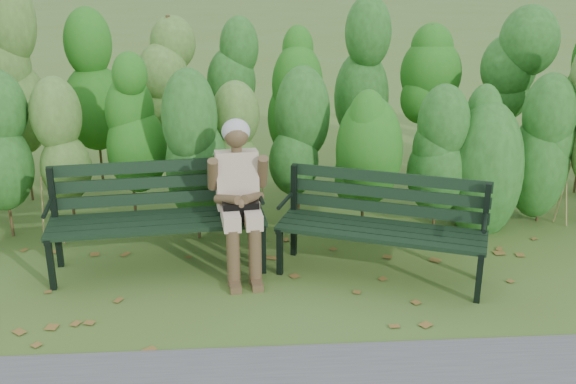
{
  "coord_description": "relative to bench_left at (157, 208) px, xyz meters",
  "views": [
    {
      "loc": [
        -0.38,
        -5.21,
        2.78
      ],
      "look_at": [
        0.0,
        0.35,
        0.75
      ],
      "focal_mm": 42.0,
      "sensor_mm": 36.0,
      "label": 1
    }
  ],
  "objects": [
    {
      "name": "leaf_litter",
      "position": [
        1.3,
        -0.65,
        -0.56
      ],
      "size": [
        5.81,
        2.14,
        0.01
      ],
      "color": "brown",
      "rests_on": "ground"
    },
    {
      "name": "bench_right",
      "position": [
        2.01,
        -0.29,
        -0.03
      ],
      "size": [
        1.89,
        1.2,
        0.9
      ],
      "color": "black",
      "rests_on": "ground"
    },
    {
      "name": "ground",
      "position": [
        1.17,
        -0.52,
        -0.56
      ],
      "size": [
        80.0,
        80.0,
        0.0
      ],
      "primitive_type": "plane",
      "color": "#465B1E"
    },
    {
      "name": "hedge_band",
      "position": [
        1.17,
        1.35,
        0.69
      ],
      "size": [
        11.04,
        1.67,
        2.42
      ],
      "color": "#47381E",
      "rests_on": "ground"
    },
    {
      "name": "bench_left",
      "position": [
        0.0,
        0.0,
        0.0
      ],
      "size": [
        1.97,
        0.82,
        0.96
      ],
      "color": "black",
      "rests_on": "ground"
    },
    {
      "name": "seated_woman",
      "position": [
        0.74,
        -0.12,
        0.21
      ],
      "size": [
        0.56,
        0.81,
        1.37
      ],
      "color": "#C0AD92",
      "rests_on": "ground"
    }
  ]
}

